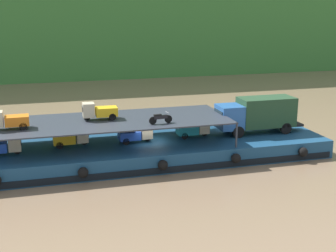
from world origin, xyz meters
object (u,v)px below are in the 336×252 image
Objects in this scene: mini_truck_lower_stern at (3,146)px; mini_truck_lower_mid at (136,134)px; mini_truck_upper_mid at (99,111)px; mini_truck_lower_fore at (194,129)px; mini_truck_upper_stern at (9,120)px; mini_truck_lower_aft at (71,138)px; cargo_barge at (150,150)px; motorcycle_upper_port at (160,118)px; covered_lorry at (258,114)px.

mini_truck_lower_mid is (10.21, 0.60, 0.00)m from mini_truck_lower_stern.
mini_truck_upper_mid reaches higher than mini_truck_lower_mid.
mini_truck_lower_stern is 15.25m from mini_truck_lower_fore.
mini_truck_lower_aft is at bearing 15.09° from mini_truck_upper_stern.
mini_truck_lower_aft and mini_truck_lower_mid have the same top height.
mini_truck_upper_stern is at bearing -176.18° from cargo_barge.
mini_truck_lower_fore is at bearing 3.29° from mini_truck_lower_stern.
mini_truck_lower_aft and mini_truck_lower_fore have the same top height.
motorcycle_upper_port is at bearing -56.88° from mini_truck_lower_mid.
mini_truck_lower_fore is 14.82m from mini_truck_upper_stern.
mini_truck_lower_aft is (5.07, 0.93, 0.00)m from mini_truck_lower_stern.
covered_lorry is 10.79m from mini_truck_lower_mid.
mini_truck_lower_fore is at bearing 6.37° from cargo_barge.
mini_truck_lower_stern is 5.15m from mini_truck_lower_aft.
mini_truck_lower_aft is 1.00× the size of mini_truck_upper_stern.
covered_lorry is 20.40m from mini_truck_upper_stern.
mini_truck_lower_fore is (-5.73, 0.32, -1.00)m from covered_lorry.
mini_truck_lower_fore is 1.00× the size of mini_truck_upper_stern.
mini_truck_lower_mid reaches higher than cargo_barge.
motorcycle_upper_port is at bearing -6.96° from mini_truck_upper_stern.
mini_truck_lower_aft is 1.00× the size of mini_truck_upper_mid.
cargo_barge is 3.81m from motorcycle_upper_port.
mini_truck_lower_stern is at bearing -176.71° from mini_truck_lower_fore.
covered_lorry is 2.82× the size of mini_truck_lower_mid.
cargo_barge is at bearing -4.51° from mini_truck_lower_aft.
mini_truck_lower_aft reaches higher than cargo_barge.
motorcycle_upper_port reaches higher than cargo_barge.
mini_truck_lower_fore is at bearing 4.51° from mini_truck_upper_stern.
covered_lorry is 2.86× the size of mini_truck_lower_stern.
motorcycle_upper_port is (11.08, -1.35, -0.26)m from mini_truck_upper_stern.
mini_truck_upper_stern is 6.87m from mini_truck_upper_mid.
covered_lorry reaches higher than mini_truck_lower_fore.
mini_truck_lower_aft is 1.00× the size of mini_truck_lower_fore.
mini_truck_upper_mid is at bearing 7.29° from mini_truck_lower_stern.
mini_truck_upper_mid reaches higher than mini_truck_lower_fore.
mini_truck_lower_aft is at bearing -179.72° from mini_truck_upper_mid.
mini_truck_upper_mid reaches higher than mini_truck_lower_stern.
mini_truck_upper_mid reaches higher than motorcycle_upper_port.
covered_lorry is 20.98m from mini_truck_lower_stern.
cargo_barge is at bearing 99.80° from motorcycle_upper_port.
mini_truck_upper_stern is at bearing 173.04° from motorcycle_upper_port.
mini_truck_lower_aft is (-6.24, 0.49, 1.44)m from cargo_barge.
covered_lorry reaches higher than mini_truck_lower_mid.
mini_truck_lower_fore is at bearing -0.31° from mini_truck_lower_aft.
mini_truck_lower_fore is (5.02, 0.27, 0.00)m from mini_truck_lower_mid.
mini_truck_lower_fore is 0.99× the size of mini_truck_upper_mid.
mini_truck_lower_mid is 1.01× the size of mini_truck_upper_mid.
mini_truck_lower_mid is at bearing 179.72° from covered_lorry.
mini_truck_lower_fore is 8.13m from mini_truck_upper_mid.
cargo_barge is at bearing -173.63° from mini_truck_lower_fore.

